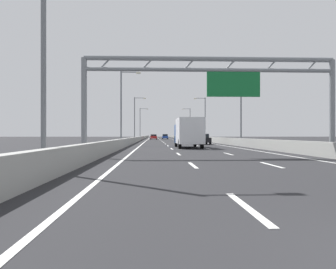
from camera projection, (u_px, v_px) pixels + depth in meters
The scene contains 54 objects.
ground_plane at pixel (165, 139), 103.05m from camera, with size 260.00×260.00×0.00m, color #262628.
lane_dash_left_0 at pixel (247, 207), 6.56m from camera, with size 0.16×3.00×0.01m, color white.
lane_dash_left_1 at pixel (193, 165), 15.55m from camera, with size 0.16×3.00×0.01m, color white.
lane_dash_left_2 at pixel (178, 154), 24.54m from camera, with size 0.16×3.00×0.01m, color white.
lane_dash_left_3 at pixel (172, 149), 33.53m from camera, with size 0.16×3.00×0.01m, color white.
lane_dash_left_4 at pixel (168, 146), 42.52m from camera, with size 0.16×3.00×0.01m, color white.
lane_dash_left_5 at pixel (165, 144), 51.52m from camera, with size 0.16×3.00×0.01m, color white.
lane_dash_left_6 at pixel (164, 142), 60.51m from camera, with size 0.16×3.00×0.01m, color white.
lane_dash_left_7 at pixel (162, 141), 69.50m from camera, with size 0.16×3.00×0.01m, color white.
lane_dash_left_8 at pixel (161, 141), 78.49m from camera, with size 0.16×3.00×0.01m, color white.
lane_dash_left_9 at pixel (161, 140), 87.48m from camera, with size 0.16×3.00×0.01m, color white.
lane_dash_left_10 at pixel (160, 140), 96.48m from camera, with size 0.16×3.00×0.01m, color white.
lane_dash_left_11 at pixel (159, 139), 105.47m from camera, with size 0.16×3.00×0.01m, color white.
lane_dash_left_12 at pixel (159, 139), 114.46m from camera, with size 0.16×3.00×0.01m, color white.
lane_dash_left_13 at pixel (158, 138), 123.45m from camera, with size 0.16×3.00×0.01m, color white.
lane_dash_left_14 at pixel (158, 138), 132.44m from camera, with size 0.16×3.00×0.01m, color white.
lane_dash_left_15 at pixel (158, 138), 141.44m from camera, with size 0.16×3.00×0.01m, color white.
lane_dash_left_16 at pixel (158, 138), 150.43m from camera, with size 0.16×3.00×0.01m, color white.
lane_dash_left_17 at pixel (157, 138), 159.42m from camera, with size 0.16×3.00×0.01m, color white.
lane_dash_right_1 at pixel (271, 165), 15.70m from camera, with size 0.16×3.00×0.01m, color white.
lane_dash_right_2 at pixel (228, 154), 24.69m from camera, with size 0.16×3.00×0.01m, color white.
lane_dash_right_3 at pixel (208, 149), 33.68m from camera, with size 0.16×3.00×0.01m, color white.
lane_dash_right_4 at pixel (197, 146), 42.68m from camera, with size 0.16×3.00×0.01m, color white.
lane_dash_right_5 at pixel (189, 144), 51.67m from camera, with size 0.16×3.00×0.01m, color white.
lane_dash_right_6 at pixel (184, 142), 60.66m from camera, with size 0.16×3.00×0.01m, color white.
lane_dash_right_7 at pixel (180, 141), 69.65m from camera, with size 0.16×3.00×0.01m, color white.
lane_dash_right_8 at pixel (177, 141), 78.64m from camera, with size 0.16×3.00×0.01m, color white.
lane_dash_right_9 at pixel (175, 140), 87.64m from camera, with size 0.16×3.00×0.01m, color white.
lane_dash_right_10 at pixel (173, 140), 96.63m from camera, with size 0.16×3.00×0.01m, color white.
lane_dash_right_11 at pixel (171, 139), 105.62m from camera, with size 0.16×3.00×0.01m, color white.
lane_dash_right_12 at pixel (170, 139), 114.61m from camera, with size 0.16×3.00×0.01m, color white.
lane_dash_right_13 at pixel (168, 138), 123.60m from camera, with size 0.16×3.00×0.01m, color white.
lane_dash_right_14 at pixel (167, 138), 132.60m from camera, with size 0.16×3.00×0.01m, color white.
lane_dash_right_15 at pixel (167, 138), 141.59m from camera, with size 0.16×3.00×0.01m, color white.
lane_dash_right_16 at pixel (166, 138), 150.58m from camera, with size 0.16×3.00×0.01m, color white.
lane_dash_right_17 at pixel (165, 138), 159.57m from camera, with size 0.16×3.00×0.01m, color white.
edge_line_left at pixel (147, 140), 90.84m from camera, with size 0.16×176.00×0.01m, color white.
edge_line_right at pixel (187, 140), 91.28m from camera, with size 0.16×176.00×0.01m, color white.
barrier_left at pixel (143, 137), 112.75m from camera, with size 0.45×220.00×0.95m.
barrier_right at pixel (185, 137), 113.33m from camera, with size 0.45×220.00×0.95m.
sign_gantry at pixel (213, 80), 21.81m from camera, with size 16.20×0.36×6.36m.
streetlamp_left_near at pixel (50, 28), 12.89m from camera, with size 2.58×0.28×9.50m.
streetlamp_left_mid at pixel (123, 103), 43.71m from camera, with size 2.58×0.28×9.50m.
streetlamp_right_mid at pixel (239, 104), 44.34m from camera, with size 2.58×0.28×9.50m.
streetlamp_left_far at pixel (136, 116), 74.53m from camera, with size 2.58×0.28×9.50m.
streetlamp_right_far at pixel (204, 116), 75.16m from camera, with size 2.58×0.28×9.50m.
streetlamp_left_distant at pixel (141, 122), 105.35m from camera, with size 2.58×0.28×9.50m.
streetlamp_right_distant at pixel (189, 122), 105.98m from camera, with size 2.58×0.28×9.50m.
silver_car at pixel (178, 137), 99.33m from camera, with size 1.86×4.20×1.44m.
red_car at pixel (154, 137), 96.92m from camera, with size 1.85×4.11×1.46m.
black_car at pixel (203, 139), 49.13m from camera, with size 1.71×4.46×1.51m.
blue_car at pixel (165, 137), 103.48m from camera, with size 1.70×4.54×1.53m.
yellow_car at pixel (177, 137), 105.54m from camera, with size 1.77×4.29×1.41m.
box_truck at pixel (188, 132), 36.18m from camera, with size 2.47×7.98×3.06m.
Camera 1 is at (-3.58, -2.99, 1.39)m, focal length 36.82 mm.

